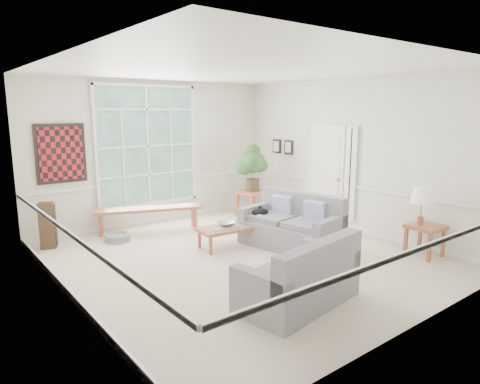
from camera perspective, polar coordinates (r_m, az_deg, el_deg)
name	(u,v)px	position (r m, az deg, el deg)	size (l,w,h in m)	color
floor	(243,257)	(7.15, 0.36, -8.66)	(5.50, 6.00, 0.01)	beige
ceiling	(243,69)	(6.77, 0.39, 16.06)	(5.50, 6.00, 0.02)	white
wall_back	(156,152)	(9.33, -11.17, 5.21)	(5.50, 0.02, 3.00)	silver
wall_front	(420,196)	(4.85, 22.92, -0.53)	(5.50, 0.02, 3.00)	silver
wall_left	(63,185)	(5.55, -22.51, 0.85)	(0.02, 6.00, 3.00)	silver
wall_right	(352,156)	(8.76, 14.68, 4.71)	(0.02, 6.00, 3.00)	silver
window_back	(148,146)	(9.19, -12.21, 6.02)	(2.30, 0.08, 2.40)	white
entry_door	(326,175)	(9.16, 11.42, 2.26)	(0.08, 0.90, 2.10)	white
door_sidelight	(351,174)	(8.76, 14.57, 2.40)	(0.08, 0.26, 1.90)	white
wall_art	(61,153)	(8.57, -22.77, 4.76)	(0.90, 0.06, 1.10)	#591019
wall_frame_near	(288,147)	(9.89, 6.46, 5.94)	(0.04, 0.26, 0.32)	black
wall_frame_far	(276,146)	(10.18, 4.88, 6.11)	(0.04, 0.26, 0.32)	black
loveseat_right	(291,221)	(7.56, 6.80, -3.91)	(0.90, 1.73, 0.94)	gray
loveseat_front	(298,270)	(5.43, 7.77, -10.33)	(1.60, 0.83, 0.87)	gray
coffee_table	(226,237)	(7.58, -1.85, -6.05)	(0.98, 0.53, 0.36)	#9E5333
pewter_bowl	(226,224)	(7.60, -1.91, -4.23)	(0.36, 0.36, 0.09)	#9B9B9F
window_bench	(149,220)	(8.73, -12.07, -3.61)	(2.06, 0.40, 0.48)	#9E5333
end_table	(252,203)	(9.74, 1.65, -1.52)	(0.59, 0.59, 0.59)	#9E5333
houseplant	(253,167)	(9.60, 1.69, 3.30)	(0.62, 0.62, 1.06)	#2E572A
side_table	(424,241)	(7.74, 23.38, -5.96)	(0.52, 0.52, 0.53)	#9E5333
table_lamp	(421,206)	(7.57, 23.03, -1.74)	(0.37, 0.37, 0.63)	white
pet_bed	(117,237)	(8.30, -16.02, -5.79)	(0.47, 0.47, 0.14)	slate
floor_speaker	(48,225)	(8.20, -24.28, -4.09)	(0.25, 0.20, 0.82)	#3A2A18
cat	(260,212)	(7.82, 2.72, -2.66)	(0.35, 0.25, 0.16)	black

